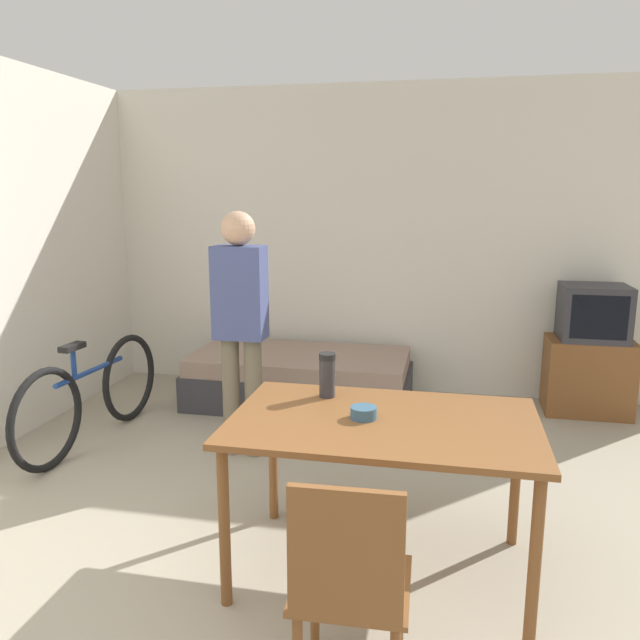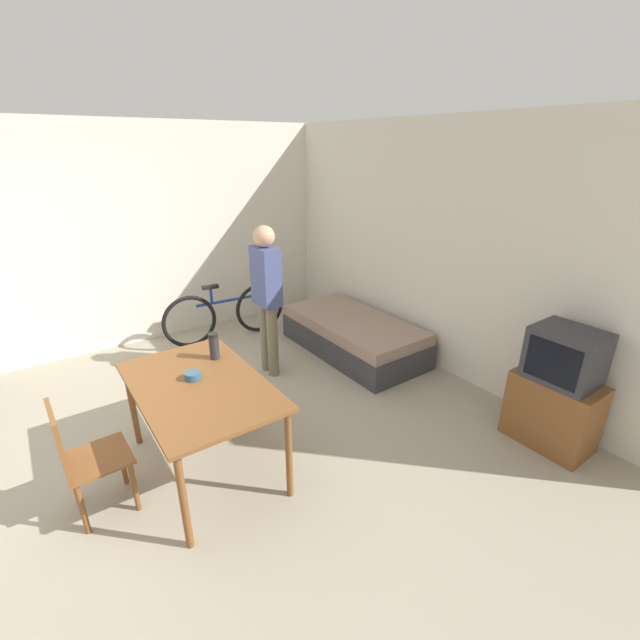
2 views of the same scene
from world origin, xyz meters
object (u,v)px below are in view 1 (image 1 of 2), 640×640
at_px(tv, 590,354).
at_px(dining_table, 383,435).
at_px(thermos_flask, 327,373).
at_px(mate_bowl, 364,413).
at_px(person_standing, 240,317).
at_px(daybed, 300,379).
at_px(wooden_chair, 349,583).
at_px(bicycle, 92,395).

relative_size(tv, dining_table, 0.76).
xyz_separation_m(thermos_flask, mate_bowl, (0.22, -0.27, -0.10)).
relative_size(person_standing, mate_bowl, 13.67).
xyz_separation_m(daybed, wooden_chair, (0.93, -3.13, 0.28)).
bearing_deg(wooden_chair, bicycle, 137.75).
bearing_deg(mate_bowl, wooden_chair, -85.23).
xyz_separation_m(wooden_chair, person_standing, (-1.06, 2.01, 0.48)).
height_order(thermos_flask, mate_bowl, thermos_flask).
height_order(dining_table, mate_bowl, mate_bowl).
distance_m(tv, dining_table, 2.91).
xyz_separation_m(person_standing, thermos_flask, (0.77, -0.92, -0.08)).
xyz_separation_m(dining_table, wooden_chair, (-0.02, -0.84, -0.20)).
bearing_deg(person_standing, thermos_flask, -49.95).
height_order(daybed, bicycle, bicycle).
distance_m(tv, thermos_flask, 2.88).
distance_m(daybed, mate_bowl, 2.52).
bearing_deg(thermos_flask, wooden_chair, -75.10).
relative_size(bicycle, person_standing, 0.99).
distance_m(tv, wooden_chair, 3.66).
relative_size(tv, bicycle, 0.65).
bearing_deg(bicycle, dining_table, -27.55).
relative_size(dining_table, mate_bowl, 11.48).
distance_m(wooden_chair, bicycle, 2.97).
bearing_deg(dining_table, bicycle, 152.45).
height_order(bicycle, mate_bowl, mate_bowl).
relative_size(dining_table, bicycle, 0.85).
bearing_deg(wooden_chair, tv, 66.99).
xyz_separation_m(daybed, tv, (2.36, 0.25, 0.29)).
relative_size(person_standing, thermos_flask, 7.39).
bearing_deg(thermos_flask, daybed, 107.34).
xyz_separation_m(daybed, dining_table, (0.95, -2.29, 0.48)).
height_order(bicycle, person_standing, person_standing).
relative_size(dining_table, wooden_chair, 1.58).
distance_m(wooden_chair, person_standing, 2.33).
xyz_separation_m(wooden_chair, mate_bowl, (-0.07, 0.83, 0.30)).
relative_size(tv, thermos_flask, 4.71).
height_order(daybed, dining_table, dining_table).
bearing_deg(daybed, tv, 5.95).
bearing_deg(dining_table, person_standing, 132.64).
distance_m(dining_table, thermos_flask, 0.46).
relative_size(wooden_chair, mate_bowl, 7.29).
bearing_deg(bicycle, daybed, 41.81).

